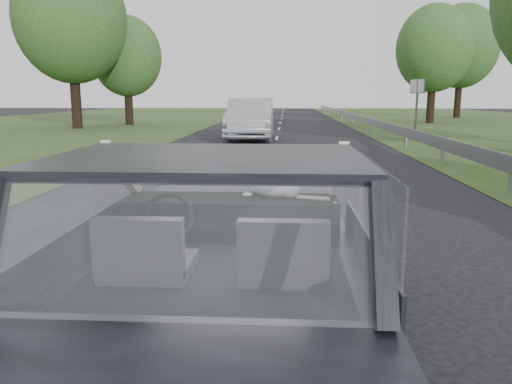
# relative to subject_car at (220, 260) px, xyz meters

# --- Properties ---
(ground) EXTENTS (140.00, 140.00, 0.00)m
(ground) POSITION_rel_subject_car_xyz_m (0.00, 0.00, -0.72)
(ground) COLOR #292A31
(ground) RESTS_ON ground
(subject_car) EXTENTS (1.80, 4.00, 1.45)m
(subject_car) POSITION_rel_subject_car_xyz_m (0.00, 0.00, 0.00)
(subject_car) COLOR black
(subject_car) RESTS_ON ground
(dashboard) EXTENTS (1.58, 0.45, 0.30)m
(dashboard) POSITION_rel_subject_car_xyz_m (0.00, 0.62, 0.12)
(dashboard) COLOR black
(dashboard) RESTS_ON subject_car
(driver_seat) EXTENTS (0.50, 0.72, 0.42)m
(driver_seat) POSITION_rel_subject_car_xyz_m (-0.40, -0.29, 0.16)
(driver_seat) COLOR black
(driver_seat) RESTS_ON subject_car
(passenger_seat) EXTENTS (0.50, 0.72, 0.42)m
(passenger_seat) POSITION_rel_subject_car_xyz_m (0.40, -0.29, 0.16)
(passenger_seat) COLOR black
(passenger_seat) RESTS_ON subject_car
(steering_wheel) EXTENTS (0.36, 0.36, 0.04)m
(steering_wheel) POSITION_rel_subject_car_xyz_m (-0.40, 0.33, 0.20)
(steering_wheel) COLOR black
(steering_wheel) RESTS_ON dashboard
(cat) EXTENTS (0.53, 0.27, 0.23)m
(cat) POSITION_rel_subject_car_xyz_m (0.32, 0.66, 0.35)
(cat) COLOR gray
(cat) RESTS_ON dashboard
(guardrail) EXTENTS (0.05, 90.00, 0.32)m
(guardrail) POSITION_rel_subject_car_xyz_m (4.30, 10.00, -0.15)
(guardrail) COLOR gray
(guardrail) RESTS_ON ground
(other_car) EXTENTS (2.05, 5.06, 1.66)m
(other_car) POSITION_rel_subject_car_xyz_m (-1.05, 17.25, 0.10)
(other_car) COLOR #9EA3A9
(other_car) RESTS_ON ground
(highway_sign) EXTENTS (0.46, 0.94, 2.44)m
(highway_sign) POSITION_rel_subject_car_xyz_m (5.74, 18.16, 0.50)
(highway_sign) COLOR #206530
(highway_sign) RESTS_ON ground
(tree_2) EXTENTS (5.88, 5.88, 7.26)m
(tree_2) POSITION_rel_subject_car_xyz_m (9.73, 30.45, 2.90)
(tree_2) COLOR #254E19
(tree_2) RESTS_ON ground
(tree_3) EXTENTS (6.25, 6.25, 8.63)m
(tree_3) POSITION_rel_subject_car_xyz_m (14.18, 38.82, 3.59)
(tree_3) COLOR #254E19
(tree_3) RESTS_ON ground
(tree_5) EXTENTS (6.58, 6.58, 8.77)m
(tree_5) POSITION_rel_subject_car_xyz_m (-10.97, 23.70, 3.66)
(tree_5) COLOR #254E19
(tree_5) RESTS_ON ground
(tree_6) EXTENTS (5.30, 5.30, 6.27)m
(tree_6) POSITION_rel_subject_car_xyz_m (-9.19, 27.23, 2.41)
(tree_6) COLOR #254E19
(tree_6) RESTS_ON ground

